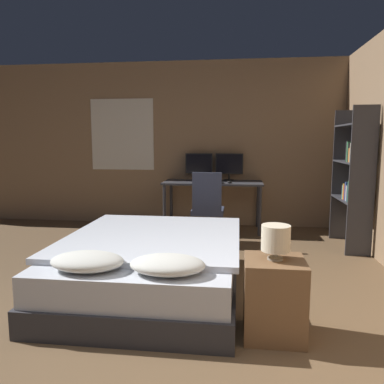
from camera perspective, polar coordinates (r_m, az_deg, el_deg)
name	(u,v)px	position (r m, az deg, el deg)	size (l,w,h in m)	color
wall_back	(211,144)	(6.25, 2.91, 7.27)	(12.00, 0.08, 2.70)	#8E7051
bed	(152,264)	(3.61, -6.17, -10.87)	(1.63, 2.07, 0.59)	#2D2D33
nightstand	(274,298)	(2.87, 12.37, -15.46)	(0.43, 0.41, 0.58)	brown
bedside_lamp	(276,238)	(2.73, 12.64, -6.93)	(0.20, 0.20, 0.25)	gray
desk	(213,187)	(5.89, 3.20, 0.73)	(1.54, 0.67, 0.78)	#38383D
monitor_left	(199,165)	(6.11, 1.07, 4.16)	(0.44, 0.16, 0.43)	black
monitor_right	(229,165)	(6.08, 5.70, 4.11)	(0.44, 0.16, 0.43)	black
keyboard	(212,183)	(5.65, 3.05, 1.44)	(0.36, 0.13, 0.02)	black
computer_mouse	(230,182)	(5.64, 5.76, 1.49)	(0.07, 0.05, 0.04)	black
office_chair	(208,216)	(5.14, 2.40, -3.62)	(0.52, 0.52, 1.00)	black
bookshelf	(354,173)	(5.25, 23.52, 2.64)	(0.31, 0.85, 1.83)	#333338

